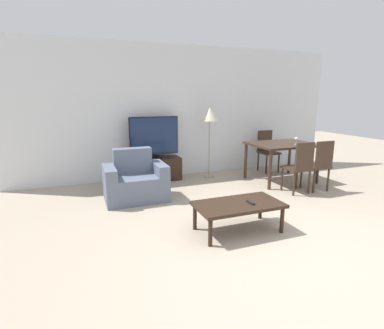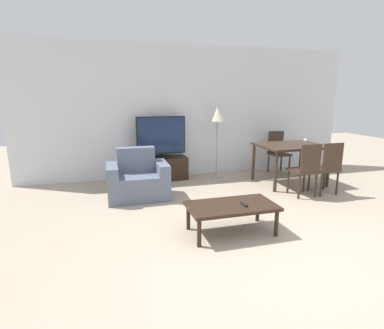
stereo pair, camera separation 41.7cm
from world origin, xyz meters
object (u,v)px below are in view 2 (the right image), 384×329
Objects in this scene: tv at (161,137)px; remote_primary at (244,204)px; dining_chair_far at (278,150)px; dining_chair_near_right at (328,166)px; wine_glass_left at (305,141)px; armchair at (138,180)px; dining_table at (290,149)px; floor_lamp at (217,117)px; coffee_table at (232,208)px; tv_stand at (162,168)px; dining_chair_near at (306,167)px.

tv is 2.83m from remote_primary.
tv is at bearing 177.07° from dining_chair_far.
dining_chair_near_right is (2.58, -1.72, -0.37)m from tv.
dining_chair_far is 1.59m from dining_chair_near_right.
dining_chair_near_right is at bearing 26.31° from remote_primary.
tv is 6.70× the size of wine_glass_left.
armchair is 2.98m from dining_table.
floor_lamp is at bearing 132.79° from dining_chair_near_right.
dining_chair_far reaches higher than coffee_table.
tv_stand is at bearing 158.51° from dining_table.
floor_lamp is at bearing 73.82° from coffee_table.
remote_primary is 2.56m from wine_glass_left.
armchair is at bearing -178.33° from dining_table.
wine_glass_left is (3.09, -0.15, 0.57)m from armchair.
remote_primary is at bearing -153.69° from dining_chair_near_right.
wine_glass_left is (2.50, -1.17, -0.01)m from tv.
floor_lamp reaches higher than wine_glass_left.
coffee_table is at bearing -81.54° from tv_stand.
dining_chair_near reaches higher than wine_glass_left.
dining_chair_near is (2.73, -0.71, 0.21)m from armchair.
dining_table is at bearing 105.16° from dining_chair_near_right.
tv is 1.06× the size of dining_chair_near.
dining_chair_near is at bearing -105.16° from dining_chair_far.
dining_chair_near is at bearing -105.16° from dining_table.
tv_stand is at bearing 141.21° from dining_chair_near.
tv reaches higher than armchair.
armchair is 3.15m from wine_glass_left.
tv is at bearing 59.95° from armchair.
dining_table is at bearing 1.67° from armchair.
coffee_table is at bearing -151.40° from dining_chair_near.
tv is at bearing 172.06° from floor_lamp.
dining_table is 0.84m from dining_chair_near_right.
dining_chair_near is (2.15, -1.72, -0.37)m from tv.
armchair is 0.96× the size of tv_stand.
tv is 2.76m from wine_glass_left.
armchair is at bearing 167.36° from dining_chair_near_right.
armchair is 0.81× the size of dining_table.
armchair is 1.08× the size of dining_chair_far.
remote_primary is (-1.83, -1.81, -0.29)m from dining_table.
dining_chair_near is 0.75m from wine_glass_left.
dining_chair_far reaches higher than armchair.
coffee_table is at bearing -138.32° from dining_table.
coffee_table is 2.65m from dining_table.
wine_glass_left is (-0.07, 0.56, 0.36)m from dining_chair_near_right.
dining_chair_far reaches higher than wine_glass_left.
dining_table is 1.57m from floor_lamp.
floor_lamp is at bearing 26.52° from armchair.
dining_table is 0.34m from wine_glass_left.
dining_chair_near reaches higher than remote_primary.
remote_primary is at bearing -78.90° from tv_stand.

